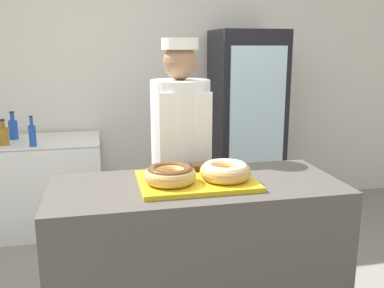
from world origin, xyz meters
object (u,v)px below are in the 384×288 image
object	(u,v)px
serving_tray	(196,181)
brownie_back_right	(199,167)
chest_freezer	(50,184)
bottle_amber	(3,135)
beverage_fridge	(246,125)
donut_light_glaze	(225,170)
brownie_back_left	(180,168)
baker_person	(181,162)
bottle_blue_b	(32,134)
bottle_blue	(13,129)
donut_chocolate_glaze	(170,174)

from	to	relation	value
serving_tray	brownie_back_right	world-z (taller)	brownie_back_right
brownie_back_right	chest_freezer	distance (m)	1.95
bottle_amber	beverage_fridge	bearing A→B (deg)	3.91
donut_light_glaze	brownie_back_left	distance (m)	0.27
baker_person	beverage_fridge	world-z (taller)	beverage_fridge
beverage_fridge	chest_freezer	world-z (taller)	beverage_fridge
bottle_blue_b	bottle_amber	size ratio (longest dim) A/B	1.16
beverage_fridge	chest_freezer	xyz separation A→B (m)	(-1.79, 0.01, -0.46)
donut_light_glaze	chest_freezer	world-z (taller)	donut_light_glaze
donut_light_glaze	bottle_blue	distance (m)	2.29
brownie_back_left	donut_chocolate_glaze	bearing A→B (deg)	-114.46
beverage_fridge	bottle_blue	distance (m)	2.06
beverage_fridge	donut_chocolate_glaze	bearing A→B (deg)	-119.67
brownie_back_left	baker_person	world-z (taller)	baker_person
brownie_back_right	bottle_blue_b	xyz separation A→B (m)	(-1.04, 1.36, -0.05)
baker_person	bottle_blue	world-z (taller)	baker_person
serving_tray	donut_light_glaze	size ratio (longest dim) A/B	2.24
donut_chocolate_glaze	chest_freezer	xyz separation A→B (m)	(-0.77, 1.80, -0.58)
brownie_back_left	bottle_amber	xyz separation A→B (m)	(-1.17, 1.45, -0.06)
donut_chocolate_glaze	brownie_back_right	xyz separation A→B (m)	(0.19, 0.19, -0.03)
brownie_back_right	beverage_fridge	size ratio (longest dim) A/B	0.05
bottle_blue_b	chest_freezer	bearing A→B (deg)	72.71
donut_chocolate_glaze	brownie_back_left	bearing A→B (deg)	65.54
brownie_back_right	brownie_back_left	bearing A→B (deg)	180.00
donut_light_glaze	serving_tray	bearing A→B (deg)	164.39
bottle_blue	chest_freezer	bearing A→B (deg)	-14.21
donut_light_glaze	bottle_blue_b	size ratio (longest dim) A/B	1.05
beverage_fridge	bottle_blue_b	world-z (taller)	beverage_fridge
brownie_back_left	baker_person	bearing A→B (deg)	78.77
baker_person	bottle_amber	world-z (taller)	baker_person
chest_freezer	bottle_blue_b	xyz separation A→B (m)	(-0.08, -0.24, 0.50)
donut_chocolate_glaze	donut_light_glaze	size ratio (longest dim) A/B	1.00
brownie_back_left	donut_light_glaze	bearing A→B (deg)	-45.27
bottle_amber	chest_freezer	bearing A→B (deg)	25.82
serving_tray	beverage_fridge	size ratio (longest dim) A/B	0.33
donut_light_glaze	brownie_back_left	size ratio (longest dim) A/B	2.88
brownie_back_left	bottle_blue_b	world-z (taller)	bottle_blue_b
brownie_back_left	chest_freezer	xyz separation A→B (m)	(-0.86, 1.60, -0.55)
donut_chocolate_glaze	baker_person	xyz separation A→B (m)	(0.18, 0.64, -0.12)
beverage_fridge	bottle_amber	size ratio (longest dim) A/B	8.21
bottle_amber	donut_chocolate_glaze	bearing A→B (deg)	-56.71
serving_tray	brownie_back_right	distance (m)	0.16
serving_tray	bottle_blue	xyz separation A→B (m)	(-1.18, 1.83, -0.02)
serving_tray	brownie_back_right	bearing A→B (deg)	71.45
bottle_blue_b	brownie_back_left	bearing A→B (deg)	-55.50
serving_tray	donut_light_glaze	world-z (taller)	donut_light_glaze
donut_light_glaze	brownie_back_right	bearing A→B (deg)	114.46
serving_tray	brownie_back_right	xyz separation A→B (m)	(0.05, 0.15, 0.03)
baker_person	chest_freezer	distance (m)	1.56
brownie_back_right	chest_freezer	world-z (taller)	brownie_back_right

